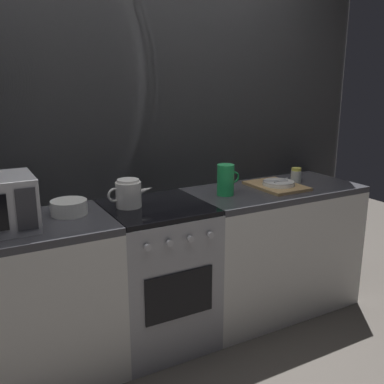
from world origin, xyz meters
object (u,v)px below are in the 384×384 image
at_px(kettle, 129,193).
at_px(pitcher, 226,180).
at_px(stove_unit, 157,275).
at_px(dish_pile, 277,185).
at_px(spice_jar, 296,175).
at_px(mixing_bowl, 69,207).

xyz_separation_m(kettle, pitcher, (0.65, -0.05, 0.02)).
distance_m(stove_unit, dish_pile, 1.03).
bearing_deg(spice_jar, stove_unit, -177.15).
bearing_deg(pitcher, stove_unit, 179.89).
distance_m(dish_pile, spice_jar, 0.24).
bearing_deg(mixing_bowl, pitcher, -4.13).
bearing_deg(kettle, stove_unit, -17.00).
distance_m(kettle, spice_jar, 1.29).
xyz_separation_m(pitcher, dish_pile, (0.42, -0.01, -0.08)).
bearing_deg(spice_jar, pitcher, -174.90).
xyz_separation_m(kettle, mixing_bowl, (-0.34, 0.02, -0.04)).
distance_m(pitcher, spice_jar, 0.65).
relative_size(pitcher, spice_jar, 1.90).
height_order(mixing_bowl, dish_pile, mixing_bowl).
relative_size(stove_unit, pitcher, 4.50).
height_order(pitcher, spice_jar, pitcher).
relative_size(kettle, dish_pile, 0.71).
height_order(kettle, dish_pile, kettle).
xyz_separation_m(kettle, dish_pile, (1.06, -0.05, -0.06)).
xyz_separation_m(stove_unit, mixing_bowl, (-0.49, 0.07, 0.49)).
bearing_deg(dish_pile, kettle, 177.06).
bearing_deg(mixing_bowl, dish_pile, -3.21).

